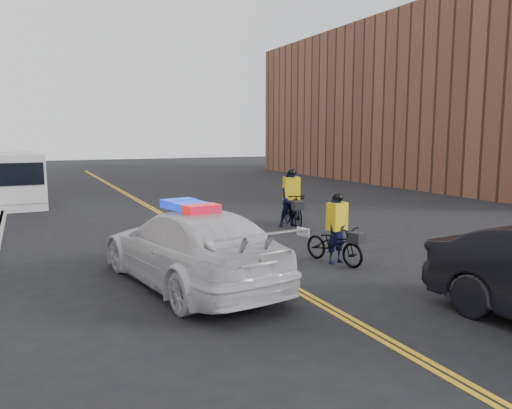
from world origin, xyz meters
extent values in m
plane|color=black|center=(0.00, 0.00, 0.00)|extent=(120.00, 120.00, 0.00)
cube|color=gold|center=(-0.08, 8.00, 0.01)|extent=(0.10, 60.00, 0.01)
cube|color=gold|center=(0.08, 8.00, 0.01)|extent=(0.10, 60.00, 0.01)
cube|color=brown|center=(22.00, 18.00, 5.50)|extent=(12.00, 30.00, 11.00)
imported|color=silver|center=(-1.92, 0.10, 0.84)|extent=(3.21, 6.08, 1.68)
cube|color=#0C26CC|center=(-1.92, 0.10, 1.76)|extent=(0.93, 1.63, 0.16)
cube|color=silver|center=(-5.50, 15.93, 1.23)|extent=(2.46, 5.87, 2.45)
cube|color=silver|center=(-5.35, 13.43, 1.01)|extent=(2.12, 0.97, 1.28)
cube|color=black|center=(-5.33, 13.01, 1.65)|extent=(1.92, 0.22, 0.96)
cylinder|color=black|center=(-4.39, 14.29, 0.37)|extent=(0.31, 0.76, 0.75)
cylinder|color=black|center=(-4.59, 17.69, 0.37)|extent=(0.31, 0.76, 0.75)
imported|color=black|center=(2.07, 0.31, 0.49)|extent=(1.11, 1.99, 0.99)
imported|color=black|center=(2.07, 0.31, 0.85)|extent=(0.70, 0.55, 1.70)
cube|color=yellow|center=(2.07, 0.31, 1.22)|extent=(0.55, 0.44, 0.71)
sphere|color=black|center=(2.07, 0.31, 1.71)|extent=(0.29, 0.29, 0.29)
cube|color=black|center=(2.23, -0.33, 0.77)|extent=(0.39, 0.42, 0.26)
imported|color=black|center=(3.50, 5.30, 0.63)|extent=(0.99, 2.17, 1.26)
imported|color=black|center=(3.50, 5.30, 0.97)|extent=(1.07, 0.91, 1.94)
cube|color=yellow|center=(3.50, 5.30, 1.40)|extent=(0.62, 0.48, 0.82)
sphere|color=black|center=(3.50, 5.30, 1.95)|extent=(0.33, 0.33, 0.33)
cube|color=black|center=(3.35, 4.57, 0.88)|extent=(0.42, 0.46, 0.30)
camera|label=1|loc=(-5.14, -10.23, 3.29)|focal=35.00mm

